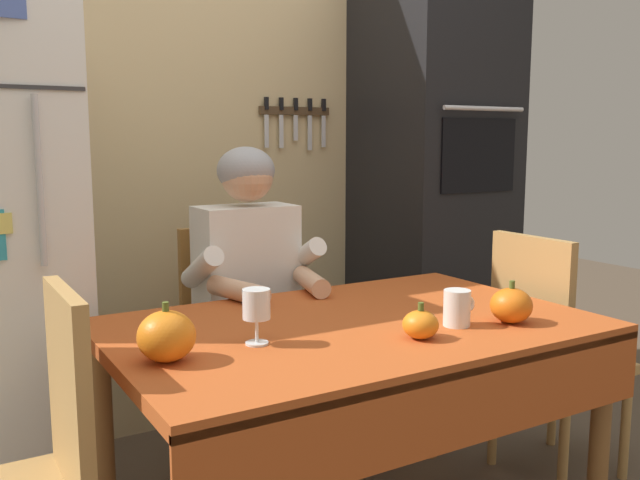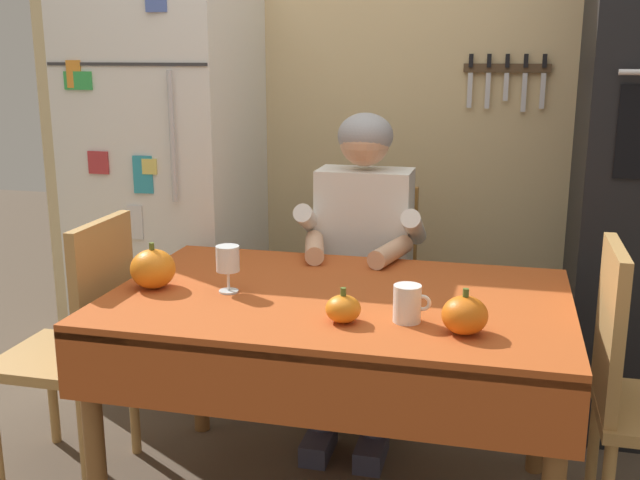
% 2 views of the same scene
% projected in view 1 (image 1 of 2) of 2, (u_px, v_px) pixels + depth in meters
% --- Properties ---
extents(back_wall_assembly, '(3.70, 0.13, 2.60)m').
position_uv_depth(back_wall_assembly, '(206.00, 132.00, 3.03)').
color(back_wall_assembly, '#D1B784').
rests_on(back_wall_assembly, ground).
extents(wall_oven, '(0.60, 0.64, 2.10)m').
position_uv_depth(wall_oven, '(433.00, 186.00, 3.27)').
color(wall_oven, black).
rests_on(wall_oven, ground).
extents(dining_table, '(1.40, 0.90, 0.74)m').
position_uv_depth(dining_table, '(356.00, 351.00, 2.01)').
color(dining_table, brown).
rests_on(dining_table, ground).
extents(chair_behind_person, '(0.40, 0.40, 0.93)m').
position_uv_depth(chair_behind_person, '(235.00, 335.00, 2.69)').
color(chair_behind_person, '#9E6B33').
rests_on(chair_behind_person, ground).
extents(seated_person, '(0.47, 0.55, 1.25)m').
position_uv_depth(seated_person, '(255.00, 287.00, 2.49)').
color(seated_person, '#38384C').
rests_on(seated_person, ground).
extents(chair_right_side, '(0.40, 0.40, 0.93)m').
position_uv_depth(chair_right_side, '(547.00, 346.00, 2.55)').
color(chair_right_side, tan).
rests_on(chair_right_side, ground).
extents(chair_left_side, '(0.40, 0.40, 0.93)m').
position_uv_depth(chair_left_side, '(28.00, 470.00, 1.59)').
color(chair_left_side, tan).
rests_on(chair_left_side, ground).
extents(coffee_mug, '(0.11, 0.08, 0.10)m').
position_uv_depth(coffee_mug, '(457.00, 308.00, 1.97)').
color(coffee_mug, white).
rests_on(coffee_mug, dining_table).
extents(wine_glass, '(0.07, 0.07, 0.15)m').
position_uv_depth(wine_glass, '(256.00, 306.00, 1.78)').
color(wine_glass, white).
rests_on(wine_glass, dining_table).
extents(pumpkin_large, '(0.14, 0.14, 0.15)m').
position_uv_depth(pumpkin_large, '(167.00, 336.00, 1.65)').
color(pumpkin_large, orange).
rests_on(pumpkin_large, dining_table).
extents(pumpkin_medium, '(0.12, 0.12, 0.12)m').
position_uv_depth(pumpkin_medium, '(511.00, 305.00, 2.00)').
color(pumpkin_medium, orange).
rests_on(pumpkin_medium, dining_table).
extents(pumpkin_small, '(0.10, 0.10, 0.10)m').
position_uv_depth(pumpkin_small, '(421.00, 324.00, 1.85)').
color(pumpkin_small, orange).
rests_on(pumpkin_small, dining_table).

